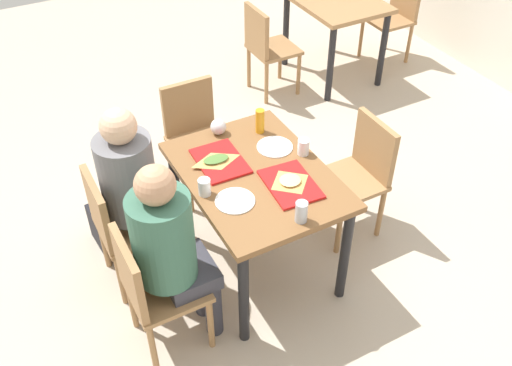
{
  "coord_description": "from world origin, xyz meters",
  "views": [
    {
      "loc": [
        2.26,
        -1.22,
        2.87
      ],
      "look_at": [
        0.0,
        0.0,
        0.69
      ],
      "focal_mm": 40.43,
      "sensor_mm": 36.0,
      "label": 1
    }
  ],
  "objects_px": {
    "chair_far_side": "(360,170)",
    "main_table": "(256,187)",
    "person_in_brown_jacket": "(171,245)",
    "chair_near_left": "(118,223)",
    "paper_plate_center": "(275,147)",
    "background_table": "(335,13)",
    "pizza_slice_a": "(216,160)",
    "tray_red_near": "(220,161)",
    "handbag": "(108,230)",
    "chair_near_right": "(151,286)",
    "paper_plate_near_edge": "(235,201)",
    "foil_bundle": "(218,127)",
    "tray_red_far": "(290,184)",
    "background_chair_far": "(396,12)",
    "chair_left_end": "(195,131)",
    "pizza_slice_b": "(290,181)",
    "condiment_bottle": "(260,121)",
    "person_in_red": "(135,184)",
    "plastic_cup_a": "(303,147)",
    "plastic_cup_b": "(204,187)",
    "background_chair_near": "(266,45)",
    "soda_can": "(301,212)"
  },
  "relations": [
    {
      "from": "tray_red_far",
      "to": "background_chair_far",
      "type": "xyz_separation_m",
      "value": [
        -2.04,
        2.45,
        -0.29
      ]
    },
    {
      "from": "chair_near_left",
      "to": "foil_bundle",
      "type": "height_order",
      "value": "foil_bundle"
    },
    {
      "from": "background_chair_far",
      "to": "person_in_red",
      "type": "bearing_deg",
      "value": -63.78
    },
    {
      "from": "person_in_red",
      "to": "main_table",
      "type": "bearing_deg",
      "value": 67.13
    },
    {
      "from": "pizza_slice_a",
      "to": "person_in_brown_jacket",
      "type": "bearing_deg",
      "value": -45.92
    },
    {
      "from": "chair_far_side",
      "to": "paper_plate_center",
      "type": "distance_m",
      "value": 0.65
    },
    {
      "from": "chair_near_right",
      "to": "condiment_bottle",
      "type": "distance_m",
      "value": 1.23
    },
    {
      "from": "condiment_bottle",
      "to": "plastic_cup_b",
      "type": "bearing_deg",
      "value": -55.7
    },
    {
      "from": "person_in_red",
      "to": "background_table",
      "type": "relative_size",
      "value": 1.39
    },
    {
      "from": "background_table",
      "to": "background_chair_far",
      "type": "height_order",
      "value": "background_chair_far"
    },
    {
      "from": "chair_near_left",
      "to": "person_in_brown_jacket",
      "type": "bearing_deg",
      "value": 14.56
    },
    {
      "from": "background_chair_far",
      "to": "foil_bundle",
      "type": "bearing_deg",
      "value": -61.74
    },
    {
      "from": "paper_plate_center",
      "to": "person_in_brown_jacket",
      "type": "bearing_deg",
      "value": -63.27
    },
    {
      "from": "main_table",
      "to": "condiment_bottle",
      "type": "distance_m",
      "value": 0.45
    },
    {
      "from": "background_table",
      "to": "person_in_brown_jacket",
      "type": "bearing_deg",
      "value": -49.42
    },
    {
      "from": "paper_plate_near_edge",
      "to": "condiment_bottle",
      "type": "distance_m",
      "value": 0.68
    },
    {
      "from": "background_table",
      "to": "tray_red_far",
      "type": "bearing_deg",
      "value": -40.1
    },
    {
      "from": "tray_red_near",
      "to": "handbag",
      "type": "distance_m",
      "value": 1.01
    },
    {
      "from": "tray_red_near",
      "to": "pizza_slice_a",
      "type": "distance_m",
      "value": 0.03
    },
    {
      "from": "chair_far_side",
      "to": "pizza_slice_a",
      "type": "height_order",
      "value": "chair_far_side"
    },
    {
      "from": "tray_red_near",
      "to": "foil_bundle",
      "type": "bearing_deg",
      "value": 156.26
    },
    {
      "from": "chair_near_right",
      "to": "pizza_slice_a",
      "type": "distance_m",
      "value": 0.83
    },
    {
      "from": "person_in_brown_jacket",
      "to": "paper_plate_near_edge",
      "type": "distance_m",
      "value": 0.44
    },
    {
      "from": "condiment_bottle",
      "to": "paper_plate_near_edge",
      "type": "bearing_deg",
      "value": -40.32
    },
    {
      "from": "plastic_cup_a",
      "to": "handbag",
      "type": "relative_size",
      "value": 0.31
    },
    {
      "from": "chair_near_right",
      "to": "chair_far_side",
      "type": "bearing_deg",
      "value": 99.82
    },
    {
      "from": "chair_left_end",
      "to": "tray_red_near",
      "type": "relative_size",
      "value": 2.34
    },
    {
      "from": "chair_far_side",
      "to": "foil_bundle",
      "type": "height_order",
      "value": "foil_bundle"
    },
    {
      "from": "main_table",
      "to": "tray_red_near",
      "type": "distance_m",
      "value": 0.26
    },
    {
      "from": "person_in_brown_jacket",
      "to": "plastic_cup_b",
      "type": "relative_size",
      "value": 12.52
    },
    {
      "from": "chair_left_end",
      "to": "soda_can",
      "type": "bearing_deg",
      "value": 0.82
    },
    {
      "from": "chair_near_right",
      "to": "plastic_cup_a",
      "type": "distance_m",
      "value": 1.2
    },
    {
      "from": "paper_plate_near_edge",
      "to": "background_chair_far",
      "type": "height_order",
      "value": "background_chair_far"
    },
    {
      "from": "pizza_slice_b",
      "to": "condiment_bottle",
      "type": "xyz_separation_m",
      "value": [
        -0.53,
        0.1,
        0.06
      ]
    },
    {
      "from": "person_in_red",
      "to": "plastic_cup_a",
      "type": "bearing_deg",
      "value": 76.03
    },
    {
      "from": "paper_plate_center",
      "to": "tray_red_near",
      "type": "bearing_deg",
      "value": -94.34
    },
    {
      "from": "person_in_brown_jacket",
      "to": "chair_near_left",
      "type": "bearing_deg",
      "value": -165.44
    },
    {
      "from": "chair_left_end",
      "to": "pizza_slice_b",
      "type": "distance_m",
      "value": 1.15
    },
    {
      "from": "paper_plate_near_edge",
      "to": "paper_plate_center",
      "type": "bearing_deg",
      "value": 126.66
    },
    {
      "from": "chair_near_left",
      "to": "chair_far_side",
      "type": "bearing_deg",
      "value": 80.18
    },
    {
      "from": "chair_far_side",
      "to": "main_table",
      "type": "bearing_deg",
      "value": -90.0
    },
    {
      "from": "paper_plate_center",
      "to": "background_table",
      "type": "xyz_separation_m",
      "value": [
        -1.69,
        1.62,
        -0.14
      ]
    },
    {
      "from": "chair_near_right",
      "to": "foil_bundle",
      "type": "bearing_deg",
      "value": 133.79
    },
    {
      "from": "tray_red_far",
      "to": "paper_plate_near_edge",
      "type": "height_order",
      "value": "tray_red_far"
    },
    {
      "from": "foil_bundle",
      "to": "background_chair_near",
      "type": "bearing_deg",
      "value": 141.15
    },
    {
      "from": "chair_near_right",
      "to": "plastic_cup_a",
      "type": "xyz_separation_m",
      "value": [
        -0.3,
        1.12,
        0.33
      ]
    },
    {
      "from": "main_table",
      "to": "tray_red_near",
      "type": "height_order",
      "value": "tray_red_near"
    },
    {
      "from": "tray_red_far",
      "to": "plastic_cup_a",
      "type": "height_order",
      "value": "plastic_cup_a"
    },
    {
      "from": "chair_left_end",
      "to": "foil_bundle",
      "type": "relative_size",
      "value": 8.42
    },
    {
      "from": "pizza_slice_a",
      "to": "condiment_bottle",
      "type": "relative_size",
      "value": 1.43
    }
  ]
}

